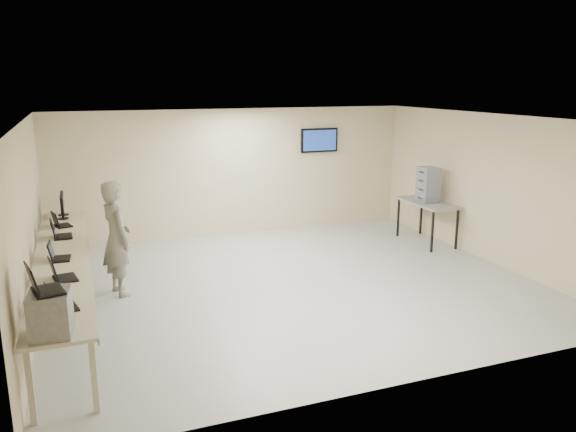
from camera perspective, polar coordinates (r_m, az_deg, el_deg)
name	(u,v)px	position (r m, az deg, el deg)	size (l,w,h in m)	color
room	(293,203)	(9.34, 0.50, 1.38)	(8.01, 7.01, 2.81)	beige
workbench	(63,261)	(8.84, -21.88, -4.26)	(0.76, 6.00, 0.90)	beige
equipment_box	(51,313)	(6.14, -22.98, -9.10)	(0.38, 0.44, 0.46)	gray
laptop_on_box	(41,285)	(6.04, -23.79, -6.46)	(0.38, 0.43, 0.29)	black
laptop_0	(58,303)	(6.83, -22.30, -8.17)	(0.37, 0.41, 0.28)	black
laptop_1	(60,274)	(7.78, -22.15, -5.50)	(0.37, 0.42, 0.29)	black
laptop_2	(57,255)	(8.64, -22.43, -3.70)	(0.31, 0.36, 0.27)	black
laptop_3	(59,233)	(9.84, -22.27, -1.61)	(0.34, 0.40, 0.31)	black
laptop_4	(60,223)	(10.59, -22.17, -0.63)	(0.36, 0.40, 0.27)	black
monitor_near	(62,205)	(11.11, -21.97, 1.05)	(0.20, 0.44, 0.44)	black
monitor_far	(62,202)	(11.42, -21.95, 1.37)	(0.20, 0.44, 0.44)	black
soldier	(117,238)	(9.38, -17.02, -2.19)	(0.68, 0.45, 1.87)	slate
side_table	(427,205)	(12.25, 13.99, 1.08)	(0.69, 1.49, 0.89)	gray
storage_bins	(428,185)	(12.15, 14.03, 3.11)	(0.35, 0.39, 0.74)	gray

